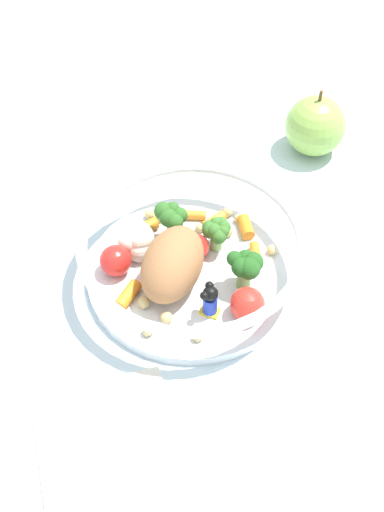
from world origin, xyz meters
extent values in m
plane|color=silver|center=(0.00, 0.00, 0.00)|extent=(2.40, 2.40, 0.00)
cylinder|color=white|center=(-0.01, 0.01, 0.01)|extent=(0.20, 0.20, 0.01)
torus|color=white|center=(-0.01, 0.01, 0.05)|extent=(0.21, 0.21, 0.01)
ellipsoid|color=#9E663D|center=(-0.03, 0.00, 0.04)|extent=(0.09, 0.10, 0.05)
cylinder|color=#7FAD5B|center=(0.04, -0.01, 0.02)|extent=(0.01, 0.01, 0.02)
sphere|color=#23561E|center=(0.04, -0.01, 0.04)|extent=(0.02, 0.02, 0.02)
sphere|color=#23561E|center=(0.04, -0.01, 0.04)|extent=(0.02, 0.02, 0.02)
sphere|color=#23561E|center=(0.03, -0.01, 0.04)|extent=(0.01, 0.01, 0.01)
sphere|color=#23561E|center=(0.03, -0.02, 0.04)|extent=(0.02, 0.02, 0.02)
sphere|color=#23561E|center=(0.04, -0.02, 0.04)|extent=(0.02, 0.02, 0.02)
cylinder|color=#7FAD5B|center=(-0.02, 0.06, 0.02)|extent=(0.01, 0.01, 0.02)
sphere|color=#2D6023|center=(-0.01, 0.06, 0.04)|extent=(0.02, 0.02, 0.02)
sphere|color=#2D6023|center=(-0.02, 0.06, 0.04)|extent=(0.01, 0.01, 0.01)
sphere|color=#2D6023|center=(-0.03, 0.06, 0.04)|extent=(0.02, 0.02, 0.02)
sphere|color=#2D6023|center=(-0.02, 0.05, 0.04)|extent=(0.02, 0.02, 0.02)
sphere|color=#2D6023|center=(-0.02, 0.05, 0.04)|extent=(0.02, 0.02, 0.02)
cylinder|color=#8EB766|center=(0.02, 0.04, 0.02)|extent=(0.01, 0.01, 0.02)
sphere|color=#386B28|center=(0.03, 0.04, 0.04)|extent=(0.01, 0.01, 0.01)
sphere|color=#386B28|center=(0.03, 0.04, 0.04)|extent=(0.01, 0.01, 0.01)
sphere|color=#386B28|center=(0.02, 0.04, 0.04)|extent=(0.01, 0.01, 0.01)
sphere|color=#386B28|center=(0.02, 0.04, 0.03)|extent=(0.01, 0.01, 0.01)
sphere|color=#386B28|center=(0.02, 0.04, 0.03)|extent=(0.02, 0.02, 0.02)
sphere|color=#386B28|center=(0.02, 0.03, 0.04)|extent=(0.01, 0.01, 0.01)
sphere|color=#386B28|center=(0.02, 0.03, 0.03)|extent=(0.02, 0.02, 0.02)
sphere|color=#386B28|center=(0.03, 0.03, 0.04)|extent=(0.01, 0.01, 0.01)
sphere|color=silver|center=(-0.05, 0.04, 0.03)|extent=(0.03, 0.03, 0.03)
sphere|color=silver|center=(-0.05, 0.06, 0.02)|extent=(0.03, 0.03, 0.03)
sphere|color=silver|center=(-0.06, 0.04, 0.03)|extent=(0.02, 0.02, 0.02)
sphere|color=silver|center=(-0.05, 0.04, 0.02)|extent=(0.03, 0.03, 0.03)
cube|color=yellow|center=(0.00, -0.04, 0.01)|extent=(0.02, 0.02, 0.00)
cylinder|color=#1933B2|center=(0.00, -0.04, 0.02)|extent=(0.02, 0.02, 0.02)
sphere|color=black|center=(0.00, -0.04, 0.04)|extent=(0.01, 0.01, 0.01)
sphere|color=black|center=(0.00, -0.03, 0.04)|extent=(0.01, 0.01, 0.01)
sphere|color=black|center=(-0.01, -0.04, 0.04)|extent=(0.01, 0.01, 0.01)
cylinder|color=orange|center=(0.02, 0.07, 0.02)|extent=(0.03, 0.02, 0.01)
cylinder|color=orange|center=(-0.04, 0.07, 0.02)|extent=(0.03, 0.02, 0.01)
cylinder|color=orange|center=(-0.07, -0.01, 0.02)|extent=(0.03, 0.03, 0.01)
cylinder|color=orange|center=(0.01, 0.08, 0.01)|extent=(0.03, 0.02, 0.01)
cylinder|color=orange|center=(0.05, 0.05, 0.02)|extent=(0.01, 0.02, 0.01)
cylinder|color=orange|center=(0.06, 0.02, 0.01)|extent=(0.01, 0.03, 0.01)
sphere|color=red|center=(0.03, -0.05, 0.03)|extent=(0.03, 0.03, 0.03)
sphere|color=red|center=(-0.08, 0.02, 0.03)|extent=(0.03, 0.03, 0.03)
sphere|color=red|center=(0.00, 0.03, 0.02)|extent=(0.03, 0.03, 0.03)
sphere|color=tan|center=(0.04, 0.05, 0.02)|extent=(0.01, 0.01, 0.01)
sphere|color=#D1B775|center=(-0.04, 0.09, 0.02)|extent=(0.01, 0.01, 0.01)
sphere|color=#D1B775|center=(-0.02, 0.09, 0.02)|extent=(0.01, 0.01, 0.01)
sphere|color=#D1B775|center=(-0.06, -0.05, 0.02)|extent=(0.01, 0.01, 0.01)
sphere|color=#D1B775|center=(-0.02, -0.07, 0.02)|extent=(0.01, 0.01, 0.01)
sphere|color=tan|center=(0.05, 0.07, 0.01)|extent=(0.01, 0.01, 0.01)
sphere|color=#D1B775|center=(0.07, 0.02, 0.02)|extent=(0.01, 0.01, 0.01)
sphere|color=tan|center=(-0.04, -0.04, 0.02)|extent=(0.01, 0.01, 0.01)
sphere|color=#D1B775|center=(-0.06, -0.02, 0.02)|extent=(0.01, 0.01, 0.01)
sphere|color=#D1B775|center=(0.01, 0.06, 0.01)|extent=(0.01, 0.01, 0.01)
sphere|color=#D1B775|center=(-0.01, 0.09, 0.02)|extent=(0.01, 0.01, 0.01)
sphere|color=#D1B775|center=(-0.03, 0.08, 0.02)|extent=(0.01, 0.01, 0.01)
sphere|color=tan|center=(0.04, 0.08, 0.02)|extent=(0.01, 0.01, 0.01)
sphere|color=#8CB74C|center=(0.16, 0.17, 0.03)|extent=(0.07, 0.07, 0.07)
cylinder|color=brown|center=(0.16, 0.17, 0.07)|extent=(0.00, 0.00, 0.01)
cube|color=silver|center=(-0.10, -0.16, 0.00)|extent=(0.12, 0.15, 0.01)
camera|label=1|loc=(-0.08, -0.39, 0.50)|focal=47.10mm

